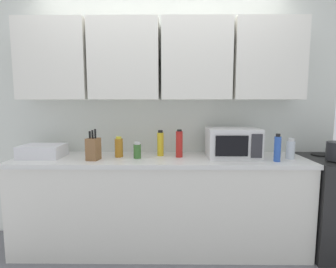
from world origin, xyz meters
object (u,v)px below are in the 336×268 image
at_px(bottle_blue_cleaner, 277,148).
at_px(bottle_clear_tall, 290,149).
at_px(bottle_yellow_mustard, 160,144).
at_px(bottle_red_sauce, 179,144).
at_px(knife_block, 93,149).
at_px(bottle_green_oil, 137,151).
at_px(dish_rack, 43,151).
at_px(bottle_amber_vinegar, 119,147).
at_px(microwave, 232,143).

xyz_separation_m(bottle_blue_cleaner, bottle_clear_tall, (0.17, 0.11, -0.03)).
xyz_separation_m(bottle_yellow_mustard, bottle_blue_cleaner, (1.05, -0.25, -0.00)).
bearing_deg(bottle_red_sauce, bottle_yellow_mustard, 160.16).
xyz_separation_m(knife_block, bottle_green_oil, (0.39, 0.07, -0.03)).
distance_m(dish_rack, bottle_red_sauce, 1.31).
distance_m(bottle_green_oil, bottle_amber_vinegar, 0.20).
distance_m(knife_block, bottle_amber_vinegar, 0.25).
bearing_deg(bottle_yellow_mustard, knife_block, -161.53).
bearing_deg(microwave, bottle_yellow_mustard, 174.03).
height_order(bottle_blue_cleaner, bottle_clear_tall, bottle_blue_cleaner).
height_order(dish_rack, bottle_red_sauce, bottle_red_sauce).
bearing_deg(microwave, bottle_green_oil, -176.54).
xyz_separation_m(bottle_clear_tall, bottle_amber_vinegar, (-1.61, 0.07, 0.00)).
relative_size(microwave, bottle_clear_tall, 2.47).
height_order(microwave, bottle_yellow_mustard, microwave).
bearing_deg(bottle_clear_tall, bottle_amber_vinegar, 177.57).
bearing_deg(bottle_blue_cleaner, bottle_red_sauce, 168.25).
bearing_deg(bottle_green_oil, bottle_clear_tall, -0.22).
relative_size(bottle_blue_cleaner, bottle_clear_tall, 1.28).
xyz_separation_m(knife_block, bottle_amber_vinegar, (0.21, 0.14, -0.01)).
relative_size(bottle_yellow_mustard, bottle_red_sauce, 0.95).
xyz_separation_m(bottle_green_oil, bottle_amber_vinegar, (-0.18, 0.06, 0.02)).
height_order(bottle_blue_cleaner, bottle_red_sauce, bottle_red_sauce).
distance_m(knife_block, bottle_red_sauce, 0.80).
relative_size(dish_rack, knife_block, 1.33).
bearing_deg(bottle_yellow_mustard, bottle_green_oil, -148.66).
bearing_deg(bottle_clear_tall, dish_rack, 178.90).
relative_size(bottle_green_oil, bottle_amber_vinegar, 0.79).
height_order(microwave, bottle_clear_tall, microwave).
xyz_separation_m(bottle_amber_vinegar, bottle_red_sauce, (0.58, -0.00, 0.04)).
height_order(microwave, bottle_red_sauce, microwave).
bearing_deg(bottle_red_sauce, bottle_green_oil, -171.40).
height_order(bottle_yellow_mustard, bottle_blue_cleaner, bottle_yellow_mustard).
bearing_deg(bottle_yellow_mustard, bottle_blue_cleaner, -13.23).
distance_m(microwave, knife_block, 1.30).
distance_m(microwave, bottle_blue_cleaner, 0.40).
xyz_separation_m(microwave, bottle_yellow_mustard, (-0.69, 0.07, -0.02)).
relative_size(microwave, bottle_green_oil, 3.08).
bearing_deg(bottle_amber_vinegar, bottle_blue_cleaner, -7.22).
height_order(bottle_yellow_mustard, bottle_red_sauce, bottle_red_sauce).
bearing_deg(bottle_blue_cleaner, bottle_yellow_mustard, 166.77).
height_order(dish_rack, bottle_amber_vinegar, bottle_amber_vinegar).
bearing_deg(knife_block, bottle_clear_tall, 2.13).
xyz_separation_m(microwave, bottle_clear_tall, (0.53, -0.06, -0.05)).
distance_m(dish_rack, bottle_yellow_mustard, 1.13).
xyz_separation_m(bottle_green_oil, bottle_blue_cleaner, (1.26, -0.12, 0.04)).
bearing_deg(bottle_amber_vinegar, knife_block, -146.60).
bearing_deg(bottle_amber_vinegar, bottle_clear_tall, -2.43).
xyz_separation_m(microwave, dish_rack, (-1.81, -0.02, -0.08)).
bearing_deg(bottle_yellow_mustard, bottle_amber_vinegar, -170.73).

